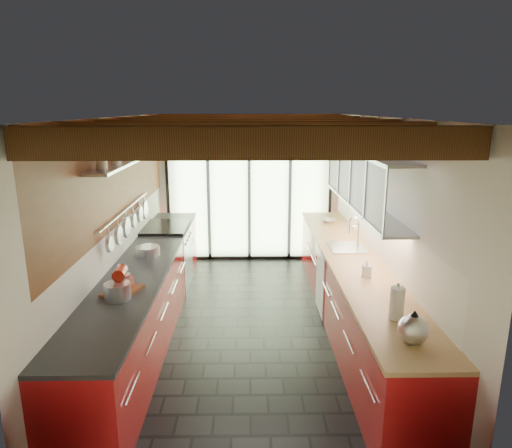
# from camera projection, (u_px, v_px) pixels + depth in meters

# --- Properties ---
(ground) EXTENTS (5.50, 5.50, 0.00)m
(ground) POSITION_uv_depth(u_px,v_px,m) (250.00, 327.00, 5.80)
(ground) COLOR black
(ground) RESTS_ON ground
(room_shell) EXTENTS (5.50, 5.50, 5.50)m
(room_shell) POSITION_uv_depth(u_px,v_px,m) (249.00, 199.00, 5.39)
(room_shell) COLOR silver
(room_shell) RESTS_ON ground
(ceiling_beams) EXTENTS (3.14, 5.06, 4.90)m
(ceiling_beams) POSITION_uv_depth(u_px,v_px,m) (249.00, 128.00, 5.55)
(ceiling_beams) COLOR #593316
(ceiling_beams) RESTS_ON ground
(glass_door) EXTENTS (2.95, 0.10, 2.90)m
(glass_door) POSITION_uv_depth(u_px,v_px,m) (249.00, 169.00, 8.00)
(glass_door) COLOR #C6EAAD
(glass_door) RESTS_ON ground
(left_counter) EXTENTS (0.68, 5.00, 0.92)m
(left_counter) POSITION_uv_depth(u_px,v_px,m) (147.00, 294.00, 5.66)
(left_counter) COLOR #A21113
(left_counter) RESTS_ON ground
(range_stove) EXTENTS (0.66, 0.90, 0.97)m
(range_stove) POSITION_uv_depth(u_px,v_px,m) (167.00, 256.00, 7.07)
(range_stove) COLOR silver
(range_stove) RESTS_ON ground
(right_counter) EXTENTS (0.68, 5.00, 0.92)m
(right_counter) POSITION_uv_depth(u_px,v_px,m) (351.00, 292.00, 5.70)
(right_counter) COLOR #A21113
(right_counter) RESTS_ON ground
(sink_assembly) EXTENTS (0.45, 0.52, 0.43)m
(sink_assembly) POSITION_uv_depth(u_px,v_px,m) (348.00, 245.00, 5.97)
(sink_assembly) COLOR silver
(sink_assembly) RESTS_ON right_counter
(upper_cabinets_right) EXTENTS (0.34, 3.00, 3.00)m
(upper_cabinets_right) POSITION_uv_depth(u_px,v_px,m) (365.00, 179.00, 5.65)
(upper_cabinets_right) COLOR silver
(upper_cabinets_right) RESTS_ON ground
(left_wall_fixtures) EXTENTS (0.28, 2.60, 0.96)m
(left_wall_fixtures) POSITION_uv_depth(u_px,v_px,m) (129.00, 184.00, 5.57)
(left_wall_fixtures) COLOR silver
(left_wall_fixtures) RESTS_ON ground
(stand_mixer) EXTENTS (0.20, 0.32, 0.28)m
(stand_mixer) POSITION_uv_depth(u_px,v_px,m) (122.00, 282.00, 4.51)
(stand_mixer) COLOR #AF1A0E
(stand_mixer) RESTS_ON left_counter
(pot_large) EXTENTS (0.33, 0.33, 0.16)m
(pot_large) POSITION_uv_depth(u_px,v_px,m) (118.00, 291.00, 4.37)
(pot_large) COLOR silver
(pot_large) RESTS_ON left_counter
(pot_small) EXTENTS (0.38, 0.38, 0.11)m
(pot_small) POSITION_uv_depth(u_px,v_px,m) (148.00, 251.00, 5.67)
(pot_small) COLOR silver
(pot_small) RESTS_ON left_counter
(cutting_board) EXTENTS (0.39, 0.46, 0.03)m
(cutting_board) POSITION_uv_depth(u_px,v_px,m) (122.00, 291.00, 4.53)
(cutting_board) COLOR brown
(cutting_board) RESTS_ON left_counter
(kettle) EXTENTS (0.27, 0.31, 0.28)m
(kettle) POSITION_uv_depth(u_px,v_px,m) (413.00, 328.00, 3.55)
(kettle) COLOR silver
(kettle) RESTS_ON right_counter
(paper_towel) EXTENTS (0.13, 0.13, 0.34)m
(paper_towel) POSITION_uv_depth(u_px,v_px,m) (397.00, 304.00, 3.94)
(paper_towel) COLOR white
(paper_towel) RESTS_ON right_counter
(soap_bottle) EXTENTS (0.09, 0.09, 0.20)m
(soap_bottle) POSITION_uv_depth(u_px,v_px,m) (367.00, 268.00, 4.94)
(soap_bottle) COLOR silver
(soap_bottle) RESTS_ON right_counter
(bowl) EXTENTS (0.26, 0.26, 0.05)m
(bowl) POSITION_uv_depth(u_px,v_px,m) (328.00, 221.00, 7.32)
(bowl) COLOR silver
(bowl) RESTS_ON right_counter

